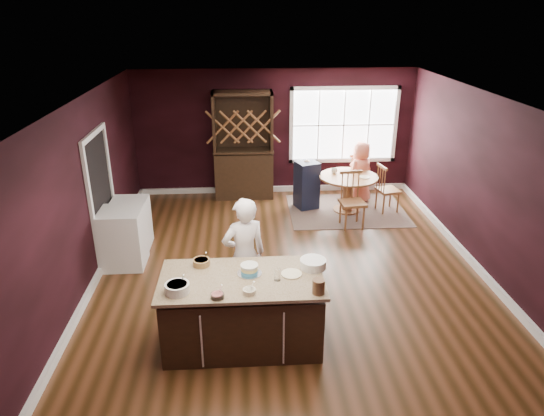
% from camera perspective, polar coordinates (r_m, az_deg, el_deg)
% --- Properties ---
extents(room_shell, '(7.00, 7.00, 7.00)m').
position_cam_1_polar(room_shell, '(7.28, 2.18, 2.24)').
color(room_shell, '#59311B').
rests_on(room_shell, ground).
extents(window, '(2.36, 0.10, 1.66)m').
position_cam_1_polar(window, '(10.75, 8.42, 9.64)').
color(window, white).
rests_on(window, room_shell).
extents(doorway, '(0.08, 1.26, 2.13)m').
position_cam_1_polar(doorway, '(8.23, -19.34, 1.00)').
color(doorway, white).
rests_on(doorway, room_shell).
extents(kitchen_island, '(1.95, 1.02, 0.92)m').
position_cam_1_polar(kitchen_island, '(6.06, -3.50, -12.12)').
color(kitchen_island, '#352215').
rests_on(kitchen_island, ground).
extents(dining_table, '(1.17, 1.17, 0.75)m').
position_cam_1_polar(dining_table, '(9.87, 8.93, 2.56)').
color(dining_table, brown).
rests_on(dining_table, ground).
extents(baker, '(0.70, 0.56, 1.65)m').
position_cam_1_polar(baker, '(6.47, -3.28, -5.66)').
color(baker, silver).
rests_on(baker, ground).
extents(layer_cake, '(0.30, 0.30, 0.12)m').
position_cam_1_polar(layer_cake, '(5.84, -2.68, -7.22)').
color(layer_cake, silver).
rests_on(layer_cake, kitchen_island).
extents(bowl_blue, '(0.28, 0.28, 0.11)m').
position_cam_1_polar(bowl_blue, '(5.60, -11.09, -9.22)').
color(bowl_blue, white).
rests_on(bowl_blue, kitchen_island).
extents(bowl_yellow, '(0.21, 0.21, 0.08)m').
position_cam_1_polar(bowl_yellow, '(6.09, -8.31, -6.34)').
color(bowl_yellow, '#965F37').
rests_on(bowl_yellow, kitchen_island).
extents(bowl_pink, '(0.16, 0.16, 0.06)m').
position_cam_1_polar(bowl_pink, '(5.44, -6.45, -10.21)').
color(bowl_pink, silver).
rests_on(bowl_pink, kitchen_island).
extents(bowl_olive, '(0.15, 0.15, 0.05)m').
position_cam_1_polar(bowl_olive, '(5.49, -2.69, -9.75)').
color(bowl_olive, '#CDB791').
rests_on(bowl_olive, kitchen_island).
extents(drinking_glass, '(0.08, 0.08, 0.15)m').
position_cam_1_polar(drinking_glass, '(5.70, 0.61, -7.85)').
color(drinking_glass, silver).
rests_on(drinking_glass, kitchen_island).
extents(dinner_plate, '(0.25, 0.25, 0.02)m').
position_cam_1_polar(dinner_plate, '(5.85, 2.31, -7.75)').
color(dinner_plate, beige).
rests_on(dinner_plate, kitchen_island).
extents(white_tub, '(0.32, 0.32, 0.11)m').
position_cam_1_polar(white_tub, '(5.99, 4.85, -6.53)').
color(white_tub, white).
rests_on(white_tub, kitchen_island).
extents(stoneware_crock, '(0.14, 0.14, 0.17)m').
position_cam_1_polar(stoneware_crock, '(5.49, 5.50, -9.17)').
color(stoneware_crock, '#4A2B1C').
rests_on(stoneware_crock, kitchen_island).
extents(rug, '(2.37, 1.84, 0.01)m').
position_cam_1_polar(rug, '(10.07, 8.75, -0.26)').
color(rug, brown).
rests_on(rug, ground).
extents(chair_east, '(0.48, 0.49, 1.00)m').
position_cam_1_polar(chair_east, '(10.03, 13.52, 2.31)').
color(chair_east, brown).
rests_on(chair_east, ground).
extents(chair_south, '(0.49, 0.47, 1.07)m').
position_cam_1_polar(chair_south, '(9.16, 9.47, 0.89)').
color(chair_south, brown).
rests_on(chair_south, ground).
extents(chair_north, '(0.45, 0.43, 1.02)m').
position_cam_1_polar(chair_north, '(10.70, 9.78, 3.95)').
color(chair_north, '#9B6923').
rests_on(chair_north, ground).
extents(seated_woman, '(0.77, 0.71, 1.32)m').
position_cam_1_polar(seated_woman, '(10.34, 10.37, 4.12)').
color(seated_woman, '#E37559').
rests_on(seated_woman, ground).
extents(high_chair, '(0.53, 0.53, 1.03)m').
position_cam_1_polar(high_chair, '(9.96, 4.10, 2.83)').
color(high_chair, black).
rests_on(high_chair, ground).
extents(toddler, '(0.18, 0.14, 0.26)m').
position_cam_1_polar(toddler, '(9.98, 4.39, 4.67)').
color(toddler, '#8CA5BF').
rests_on(toddler, high_chair).
extents(table_plate, '(0.21, 0.21, 0.02)m').
position_cam_1_polar(table_plate, '(9.77, 10.81, 3.60)').
color(table_plate, beige).
rests_on(table_plate, dining_table).
extents(table_cup, '(0.14, 0.14, 0.10)m').
position_cam_1_polar(table_cup, '(9.92, 7.34, 4.37)').
color(table_cup, beige).
rests_on(table_cup, dining_table).
extents(hutch, '(1.25, 0.52, 2.28)m').
position_cam_1_polar(hutch, '(10.37, -3.39, 7.31)').
color(hutch, black).
rests_on(hutch, ground).
extents(washer, '(0.65, 0.63, 0.94)m').
position_cam_1_polar(washer, '(8.08, -17.13, -3.42)').
color(washer, white).
rests_on(washer, ground).
extents(dryer, '(0.60, 0.58, 0.87)m').
position_cam_1_polar(dryer, '(8.66, -16.21, -1.78)').
color(dryer, white).
rests_on(dryer, ground).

